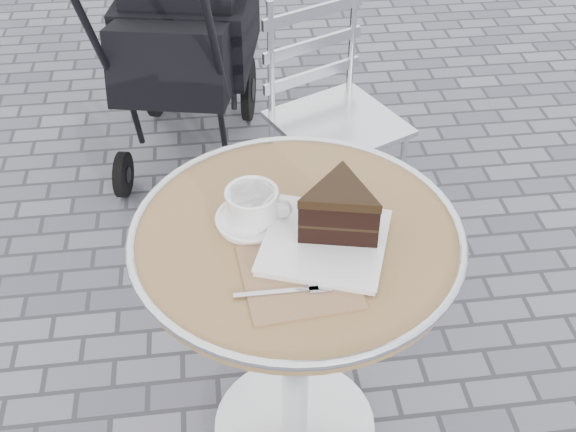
{
  "coord_description": "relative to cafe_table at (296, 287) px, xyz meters",
  "views": [
    {
      "loc": [
        -0.16,
        -1.13,
        1.75
      ],
      "look_at": [
        -0.02,
        -0.0,
        0.78
      ],
      "focal_mm": 45.0,
      "sensor_mm": 36.0,
      "label": 1
    }
  ],
  "objects": [
    {
      "name": "cappuccino_set",
      "position": [
        -0.09,
        0.05,
        0.2
      ],
      "size": [
        0.16,
        0.17,
        0.08
      ],
      "rotation": [
        0.0,
        0.0,
        -0.29
      ],
      "color": "white",
      "rests_on": "cafe_table"
    },
    {
      "name": "baby_stroller",
      "position": [
        -0.24,
        1.43,
        -0.11
      ],
      "size": [
        0.62,
        1.04,
        1.01
      ],
      "rotation": [
        0.0,
        0.0,
        -0.2
      ],
      "color": "black",
      "rests_on": "ground"
    },
    {
      "name": "ground",
      "position": [
        0.0,
        0.0,
        -0.57
      ],
      "size": [
        80.0,
        80.0,
        0.0
      ],
      "primitive_type": "plane",
      "color": "slate",
      "rests_on": "ground"
    },
    {
      "name": "bistro_chair",
      "position": [
        0.22,
        0.93,
        -0.05
      ],
      "size": [
        0.5,
        0.5,
        0.84
      ],
      "rotation": [
        0.0,
        0.0,
        0.44
      ],
      "color": "silver",
      "rests_on": "ground"
    },
    {
      "name": "cafe_table",
      "position": [
        0.0,
        0.0,
        0.0
      ],
      "size": [
        0.72,
        0.72,
        0.74
      ],
      "color": "silver",
      "rests_on": "ground"
    },
    {
      "name": "cake_plate_set",
      "position": [
        0.08,
        -0.03,
        0.23
      ],
      "size": [
        0.39,
        0.36,
        0.13
      ],
      "rotation": [
        0.0,
        0.0,
        -0.35
      ],
      "color": "#926950",
      "rests_on": "cafe_table"
    }
  ]
}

